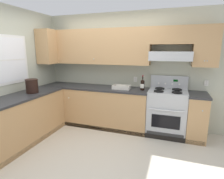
{
  "coord_description": "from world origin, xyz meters",
  "views": [
    {
      "loc": [
        1.41,
        -2.51,
        1.74
      ],
      "look_at": [
        0.31,
        0.7,
        1.0
      ],
      "focal_mm": 29.42,
      "sensor_mm": 36.0,
      "label": 1
    }
  ],
  "objects_px": {
    "bucket": "(32,86)",
    "wine_bottle": "(143,84)",
    "bowl": "(122,88)",
    "stove": "(167,112)"
  },
  "relations": [
    {
      "from": "stove",
      "to": "wine_bottle",
      "type": "xyz_separation_m",
      "value": [
        -0.51,
        -0.02,
        0.55
      ]
    },
    {
      "from": "wine_bottle",
      "to": "bowl",
      "type": "distance_m",
      "value": 0.45
    },
    {
      "from": "wine_bottle",
      "to": "stove",
      "type": "bearing_deg",
      "value": 1.83
    },
    {
      "from": "stove",
      "to": "bucket",
      "type": "bearing_deg",
      "value": -159.2
    },
    {
      "from": "wine_bottle",
      "to": "bucket",
      "type": "bearing_deg",
      "value": -154.86
    },
    {
      "from": "wine_bottle",
      "to": "bucket",
      "type": "xyz_separation_m",
      "value": [
        -2.0,
        -0.94,
        0.02
      ]
    },
    {
      "from": "stove",
      "to": "wine_bottle",
      "type": "height_order",
      "value": "wine_bottle"
    },
    {
      "from": "wine_bottle",
      "to": "bowl",
      "type": "relative_size",
      "value": 0.82
    },
    {
      "from": "wine_bottle",
      "to": "bowl",
      "type": "height_order",
      "value": "wine_bottle"
    },
    {
      "from": "bucket",
      "to": "wine_bottle",
      "type": "bearing_deg",
      "value": 25.14
    }
  ]
}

